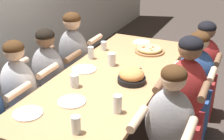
# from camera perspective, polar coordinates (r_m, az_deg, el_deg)

# --- Properties ---
(dining_table) EXTENTS (2.34, 0.92, 0.78)m
(dining_table) POSITION_cam_1_polar(r_m,az_deg,el_deg) (2.92, 0.00, -2.24)
(dining_table) COLOR tan
(dining_table) RESTS_ON ground
(pizza_board_main) EXTENTS (0.33, 0.33, 0.05)m
(pizza_board_main) POSITION_cam_1_polar(r_m,az_deg,el_deg) (3.45, 6.89, 3.71)
(pizza_board_main) COLOR #996B42
(pizza_board_main) RESTS_ON dining_table
(skillet_bowl) EXTENTS (0.36, 0.25, 0.13)m
(skillet_bowl) POSITION_cam_1_polar(r_m,az_deg,el_deg) (2.74, 3.64, -1.15)
(skillet_bowl) COLOR black
(skillet_bowl) RESTS_ON dining_table
(empty_plate_a) EXTENTS (0.20, 0.20, 0.02)m
(empty_plate_a) POSITION_cam_1_polar(r_m,az_deg,el_deg) (3.74, 5.41, 5.09)
(empty_plate_a) COLOR white
(empty_plate_a) RESTS_ON dining_table
(empty_plate_b) EXTENTS (0.22, 0.22, 0.02)m
(empty_plate_b) POSITION_cam_1_polar(r_m,az_deg,el_deg) (2.47, -7.37, -5.72)
(empty_plate_b) COLOR white
(empty_plate_b) RESTS_ON dining_table
(empty_plate_c) EXTENTS (0.22, 0.22, 0.02)m
(empty_plate_c) POSITION_cam_1_polar(r_m,az_deg,el_deg) (2.38, -15.14, -7.66)
(empty_plate_c) COLOR white
(empty_plate_c) RESTS_ON dining_table
(empty_plate_d) EXTENTS (0.24, 0.24, 0.02)m
(empty_plate_d) POSITION_cam_1_polar(r_m,az_deg,el_deg) (3.00, -5.15, 0.13)
(empty_plate_d) COLOR white
(empty_plate_d) RESTS_ON dining_table
(cocktail_glass_blue) EXTENTS (0.07, 0.07, 0.12)m
(cocktail_glass_blue) POSITION_cam_1_polar(r_m,az_deg,el_deg) (3.48, -1.52, 4.38)
(cocktail_glass_blue) COLOR silver
(cocktail_glass_blue) RESTS_ON dining_table
(drinking_glass_a) EXTENTS (0.08, 0.08, 0.11)m
(drinking_glass_a) POSITION_cam_1_polar(r_m,az_deg,el_deg) (2.68, -6.86, -2.06)
(drinking_glass_a) COLOR silver
(drinking_glass_a) RESTS_ON dining_table
(drinking_glass_b) EXTENTS (0.06, 0.06, 0.13)m
(drinking_glass_b) POSITION_cam_1_polar(r_m,az_deg,el_deg) (3.24, -3.89, 3.16)
(drinking_glass_b) COLOR silver
(drinking_glass_b) RESTS_ON dining_table
(drinking_glass_c) EXTENTS (0.06, 0.06, 0.13)m
(drinking_glass_c) POSITION_cam_1_polar(r_m,az_deg,el_deg) (2.09, -6.58, -10.10)
(drinking_glass_c) COLOR silver
(drinking_glass_c) RESTS_ON dining_table
(drinking_glass_d) EXTENTS (0.08, 0.08, 0.13)m
(drinking_glass_d) POSITION_cam_1_polar(r_m,az_deg,el_deg) (3.07, -0.04, 1.85)
(drinking_glass_d) COLOR silver
(drinking_glass_d) RESTS_ON dining_table
(drinking_glass_e) EXTENTS (0.06, 0.06, 0.14)m
(drinking_glass_e) POSITION_cam_1_polar(r_m,az_deg,el_deg) (2.29, 1.04, -6.44)
(drinking_glass_e) COLOR silver
(drinking_glass_e) RESTS_ON dining_table
(diner_near_right) EXTENTS (0.51, 0.40, 1.13)m
(diner_near_right) POSITION_cam_1_polar(r_m,az_deg,el_deg) (3.66, 15.97, -0.70)
(diner_near_right) COLOR #B22D2D
(diner_near_right) RESTS_ON ground
(diner_near_center) EXTENTS (0.51, 0.40, 1.24)m
(diner_near_center) POSITION_cam_1_polar(r_m,az_deg,el_deg) (2.83, 12.99, -6.86)
(diner_near_center) COLOR #B22D2D
(diner_near_center) RESTS_ON ground
(diner_far_midright) EXTENTS (0.51, 0.40, 1.20)m
(diner_far_midright) POSITION_cam_1_polar(r_m,az_deg,el_deg) (3.64, -6.88, 0.55)
(diner_far_midright) COLOR #99999E
(diner_far_midright) RESTS_ON ground
(diner_far_center) EXTENTS (0.51, 0.40, 1.15)m
(diner_far_center) POSITION_cam_1_polar(r_m,az_deg,el_deg) (3.28, -11.27, -3.12)
(diner_far_center) COLOR #99999E
(diner_far_center) RESTS_ON ground
(diner_far_midleft) EXTENTS (0.51, 0.40, 1.17)m
(diner_far_midleft) POSITION_cam_1_polar(r_m,az_deg,el_deg) (2.98, -16.15, -6.53)
(diner_far_midleft) COLOR silver
(diner_far_midleft) RESTS_ON ground
(diner_near_midright) EXTENTS (0.51, 0.40, 1.14)m
(diner_near_midright) POSITION_cam_1_polar(r_m,az_deg,el_deg) (3.27, 14.69, -3.66)
(diner_near_midright) COLOR #2D5193
(diner_near_midright) RESTS_ON ground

